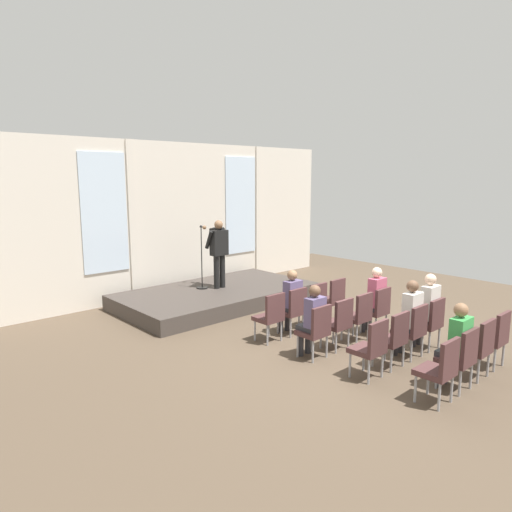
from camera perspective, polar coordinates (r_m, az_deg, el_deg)
The scene contains 27 objects.
ground_plane at distance 8.75m, azimuth 12.00°, elevation -10.94°, with size 14.69×14.69×0.00m, color brown.
rear_partition at distance 12.39m, azimuth -9.36°, elevation 4.64°, with size 10.39×0.14×3.93m.
stage_platform at distance 11.41m, azimuth -4.82°, elevation -4.90°, with size 4.71×2.57×0.35m, color #3F3833.
speaker at distance 11.28m, azimuth -4.63°, elevation 0.87°, with size 0.50×0.69×1.67m.
mic_stand at distance 11.38m, azimuth -6.67°, elevation -2.32°, with size 0.28×0.28×1.55m.
chair_r0_c0 at distance 8.67m, azimuth 1.87°, elevation -7.19°, with size 0.46×0.44×0.94m.
chair_r0_c1 at distance 9.09m, azimuth 4.66°, elevation -6.41°, with size 0.46×0.44×0.94m.
audience_r0_c1 at distance 9.09m, azimuth 4.29°, elevation -5.21°, with size 0.36×0.39×1.28m.
chair_r0_c2 at distance 9.53m, azimuth 7.19°, elevation -5.69°, with size 0.46×0.44×0.94m.
chair_r0_c3 at distance 9.99m, azimuth 9.48°, elevation -5.02°, with size 0.46×0.44×0.94m.
chair_r1_c0 at distance 7.96m, azimuth 7.41°, elevation -8.83°, with size 0.46×0.44×0.94m.
audience_r1_c0 at distance 7.96m, azimuth 6.98°, elevation -7.49°, with size 0.36×0.39×1.28m.
chair_r1_c1 at distance 8.42m, azimuth 10.14°, elevation -7.86°, with size 0.46×0.44×0.94m.
chair_r1_c2 at distance 8.90m, azimuth 12.57°, elevation -6.98°, with size 0.46×0.44×0.94m.
chair_r1_c3 at distance 9.39m, azimuth 14.74°, elevation -6.18°, with size 0.46×0.44×0.94m.
audience_r1_c3 at distance 9.38m, azimuth 14.38°, elevation -4.89°, with size 0.36×0.39×1.33m.
chair_r2_c0 at distance 7.35m, azimuth 14.02°, elevation -10.65°, with size 0.46×0.44×0.94m.
chair_r2_c1 at distance 7.84m, azimuth 16.55°, elevation -9.45°, with size 0.46×0.44×0.94m.
chair_r2_c2 at distance 8.35m, azimuth 18.75°, elevation -8.38°, with size 0.46×0.44×0.94m.
audience_r2_c2 at distance 8.33m, azimuth 18.35°, elevation -6.88°, with size 0.36×0.39×1.35m.
chair_r2_c3 at distance 8.88m, azimuth 20.69°, elevation -7.43°, with size 0.46×0.44×0.94m.
audience_r2_c3 at distance 8.85m, azimuth 20.33°, elevation -5.94°, with size 0.36×0.39×1.37m.
chair_r3_c0 at distance 6.86m, azimuth 21.79°, elevation -12.60°, with size 0.46×0.44×0.94m.
chair_r3_c1 at distance 7.39m, azimuth 23.92°, elevation -11.13°, with size 0.46×0.44×0.94m.
audience_r3_c1 at distance 7.35m, azimuth 23.43°, elevation -9.62°, with size 0.36×0.39×1.30m.
chair_r3_c2 at distance 7.92m, azimuth 25.75°, elevation -9.84°, with size 0.46×0.44×0.94m.
chair_r3_c3 at distance 8.47m, azimuth 27.33°, elevation -8.72°, with size 0.46×0.44×0.94m.
Camera 1 is at (-6.72, -4.70, 3.07)m, focal length 32.47 mm.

